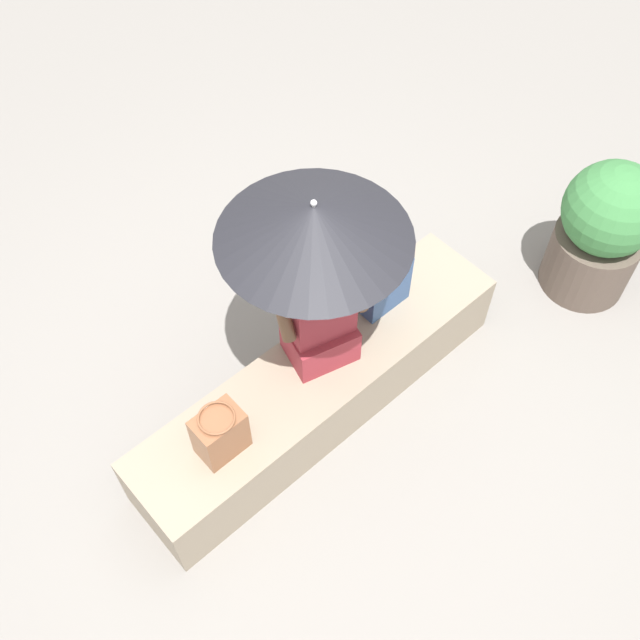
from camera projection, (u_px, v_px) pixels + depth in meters
name	position (u px, v px, depth m)	size (l,w,h in m)	color
ground_plane	(320.00, 405.00, 4.26)	(14.00, 14.00, 0.00)	gray
stone_bench	(320.00, 386.00, 4.09)	(2.27, 0.52, 0.42)	gray
person_seated	(320.00, 308.00, 3.66)	(0.51, 0.36, 0.90)	#992D38
parasol	(314.00, 222.00, 3.24)	(0.91, 0.91, 1.07)	#B7B7BC
handbag_black	(220.00, 433.00, 3.53)	(0.24, 0.18, 0.30)	brown
tote_bag_canvas	(384.00, 284.00, 4.03)	(0.29, 0.21, 0.35)	#335184
planter_near	(603.00, 230.00, 4.41)	(0.57, 0.57, 0.94)	brown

